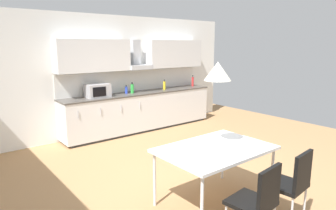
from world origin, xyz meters
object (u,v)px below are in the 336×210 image
Objects in this scene: bottle_red at (193,81)px; bottle_green at (132,89)px; bottle_blue at (126,90)px; chair_near_right at (293,180)px; microwave at (98,91)px; bottle_yellow at (164,85)px; chair_near_left at (259,198)px; dining_table at (215,151)px; pendant_lamp at (218,71)px.

bottle_green is at bearing -179.84° from bottle_red.
bottle_blue is at bearing 178.64° from bottle_red.
microwave is at bearing 93.49° from chair_near_right.
bottle_red is at bearing 0.16° from bottle_green.
chair_near_right is at bearing -109.58° from bottle_yellow.
bottle_red is 0.34× the size of chair_near_left.
bottle_yellow is at bearing 61.64° from dining_table.
microwave reaches higher than bottle_yellow.
chair_near_left is (-0.36, -4.24, -0.51)m from microwave.
chair_near_left is 0.62m from chair_near_right.
chair_near_left is 1.46m from pendant_lamp.
microwave is at bearing 88.99° from dining_table.
bottle_yellow is 3.90m from pendant_lamp.
microwave is at bearing -179.88° from bottle_red.
bottle_yellow is 0.76× the size of pendant_lamp.
dining_table is at bearing 110.45° from chair_near_right.
pendant_lamp is at bearing -105.01° from bottle_green.
bottle_yellow is 0.28× the size of chair_near_right.
pendant_lamp is at bearing 70.49° from chair_near_left.
chair_near_right is (-2.47, -4.25, -0.50)m from bottle_red.
dining_table is 0.99m from pendant_lamp.
chair_near_right is (0.32, -0.85, -0.16)m from dining_table.
dining_table is at bearing -91.01° from microwave.
chair_near_right is (0.26, -4.24, -0.51)m from microwave.
bottle_green is 3.52m from dining_table.
bottle_green reaches higher than bottle_yellow.
microwave reaches higher than dining_table.
bottle_yellow is 4.76m from chair_near_left.
pendant_lamp is (-0.06, -3.39, 0.64)m from microwave.
bottle_green is at bearing 179.33° from bottle_yellow.
bottle_yellow is 0.28× the size of chair_near_left.
chair_near_right is at bearing -97.92° from bottle_green.
bottle_blue is 0.22× the size of chair_near_left.
bottle_red reaches higher than chair_near_right.
pendant_lamp is (-1.82, -3.38, 0.67)m from bottle_yellow.
bottle_yellow is 0.18× the size of dining_table.
bottle_green is 0.78× the size of pendant_lamp.
bottle_yellow is at bearing -0.33° from microwave.
chair_near_left reaches higher than dining_table.
microwave is at bearing 85.12° from chair_near_left.
chair_near_right is at bearing -69.55° from dining_table.
bottle_yellow is (1.76, -0.01, -0.04)m from microwave.
bottle_green reaches higher than bottle_blue.
microwave is 0.85m from bottle_green.
chair_near_right is (-0.46, -4.29, -0.45)m from bottle_blue.
bottle_yellow is at bearing 61.64° from pendant_lamp.
pendant_lamp is (-0.32, 0.85, 1.15)m from chair_near_right.
bottle_green reaches higher than chair_near_left.
bottle_red is 0.92× the size of pendant_lamp.
bottle_yellow is at bearing 70.42° from chair_near_right.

